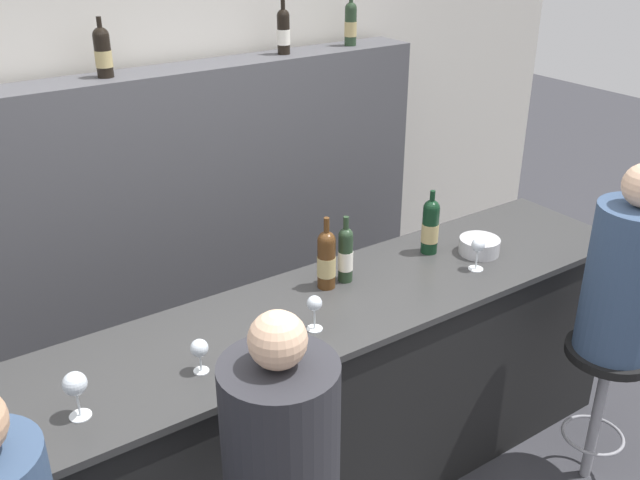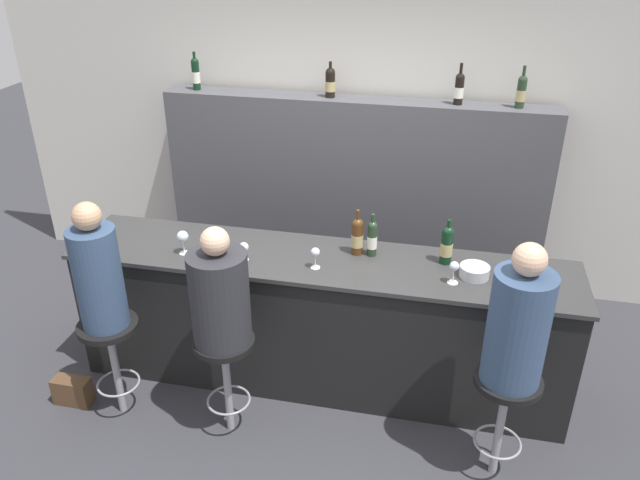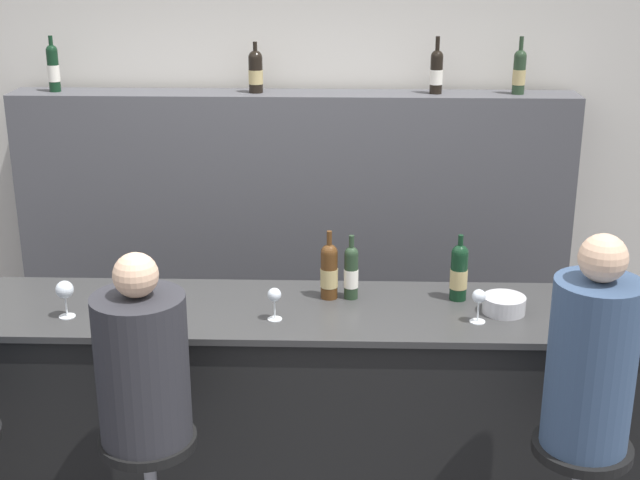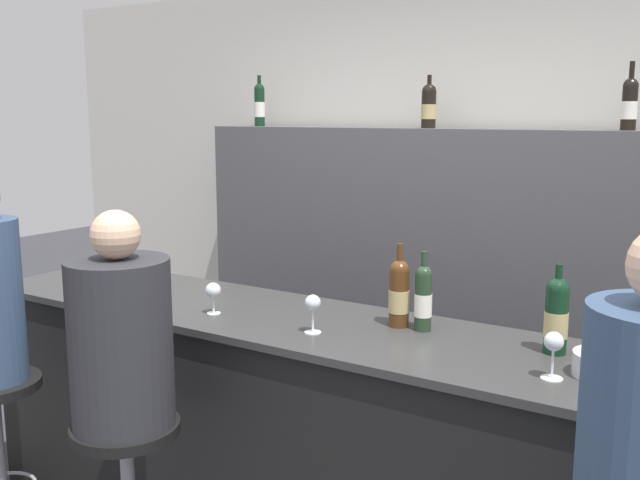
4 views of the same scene
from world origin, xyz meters
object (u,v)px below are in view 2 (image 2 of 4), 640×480
Objects in this scene: wine_glass_2 at (316,253)px; bar_stool_left at (111,343)px; wine_bottle_counter_1 at (372,238)px; bar_stool_middle at (225,360)px; wine_bottle_counter_2 at (447,245)px; wine_bottle_backbar_2 at (459,88)px; wine_glass_0 at (183,237)px; wine_bottle_counter_0 at (357,236)px; metal_bowl at (474,271)px; wine_bottle_backbar_0 at (196,74)px; guest_seated_right at (518,324)px; guest_seated_middle at (220,295)px; guest_seated_left at (98,273)px; bar_stool_right at (505,400)px; wine_bottle_backbar_3 at (521,91)px; wine_bottle_backbar_1 at (330,82)px; handbag at (73,391)px; wine_glass_3 at (454,268)px; wine_glass_1 at (244,248)px.

wine_glass_2 is 0.20× the size of bar_stool_left.
wine_bottle_counter_1 reaches higher than bar_stool_middle.
wine_bottle_counter_2 is 0.98× the size of wine_bottle_backbar_2.
wine_glass_0 is at bearing 56.29° from bar_stool_left.
wine_glass_0 is at bearing -167.61° from wine_bottle_counter_0.
wine_bottle_backbar_2 is 1.67× the size of metal_bowl.
wine_bottle_backbar_0 is 2.16m from wine_bottle_backbar_2.
wine_bottle_counter_0 is at bearing 142.75° from guest_seated_right.
bar_stool_left is 0.92m from guest_seated_middle.
wine_bottle_backbar_2 is at bearing 57.52° from bar_stool_middle.
guest_seated_left is 1.16× the size of bar_stool_right.
bar_stool_left is (0.11, -2.00, -1.30)m from wine_bottle_backbar_0.
wine_bottle_counter_0 is 1.54m from wine_bottle_backbar_2.
wine_bottle_backbar_2 is 3.15m from bar_stool_left.
wine_bottle_counter_2 is 1.50m from wine_bottle_backbar_3.
wine_glass_2 is 1.46m from bar_stool_left.
guest_seated_right is (2.49, 0.00, -0.00)m from guest_seated_left.
bar_stool_middle is at bearing 180.00° from bar_stool_right.
bar_stool_middle is (0.79, 0.00, 0.00)m from bar_stool_left.
wine_bottle_counter_1 is 1.53m from wine_bottle_backbar_1.
handbag is at bearing 180.00° from guest_seated_middle.
guest_seated_left is at bearing -166.56° from wine_glass_3.
guest_seated_right reaches higher than wine_glass_1.
guest_seated_middle is at bearing -97.32° from wine_bottle_backbar_1.
bar_stool_left is at bearing -166.56° from wine_glass_3.
wine_bottle_backbar_3 reaches higher than guest_seated_left.
wine_glass_3 is 2.26m from bar_stool_left.
wine_glass_3 is (0.06, -0.25, -0.02)m from wine_bottle_counter_2.
wine_bottle_counter_2 is 1.85× the size of wine_glass_0.
guest_seated_left is 2.49m from guest_seated_right.
wine_bottle_backbar_0 is 1.89m from wine_glass_1.
metal_bowl is at bearing 15.27° from bar_stool_left.
guest_seated_right is (1.72, -0.51, -0.00)m from wine_glass_1.
bar_stool_left is at bearing -141.58° from wine_bottle_backbar_3.
wine_bottle_counter_2 is 0.43× the size of bar_stool_left.
bar_stool_right is 2.80× the size of handbag.
handbag is (-1.96, -0.76, -1.04)m from wine_bottle_counter_1.
guest_seated_right is (1.23, -0.51, -0.02)m from wine_glass_2.
guest_seated_right reaches higher than guest_seated_left.
wine_bottle_backbar_1 reaches higher than handbag.
wine_glass_0 is at bearing 35.53° from handbag.
wine_bottle_backbar_0 is 2.16m from wine_glass_2.
wine_bottle_counter_0 is 2.48× the size of wine_glass_1.
guest_seated_right is at bearing -54.15° from wine_bottle_backbar_1.
guest_seated_right is at bearing 0.00° from handbag.
metal_bowl is 0.26× the size of bar_stool_left.
guest_seated_left is 0.95m from bar_stool_middle.
wine_glass_3 is (2.24, -1.49, -0.76)m from wine_bottle_backbar_0.
wine_bottle_counter_0 is at bearing -180.00° from wine_bottle_counter_1.
wine_bottle_backbar_0 is 0.99× the size of wine_bottle_backbar_3.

